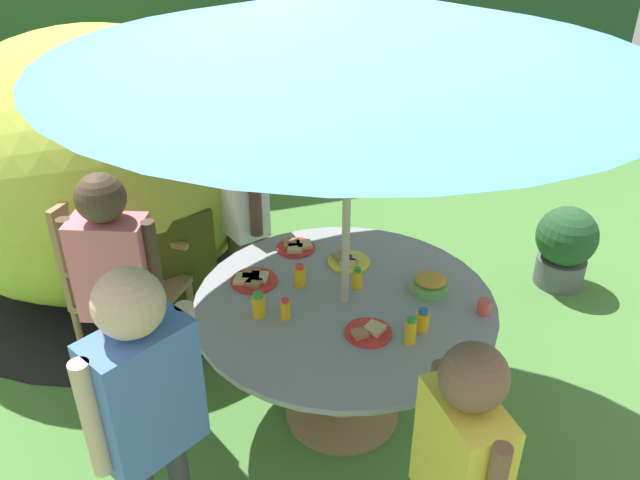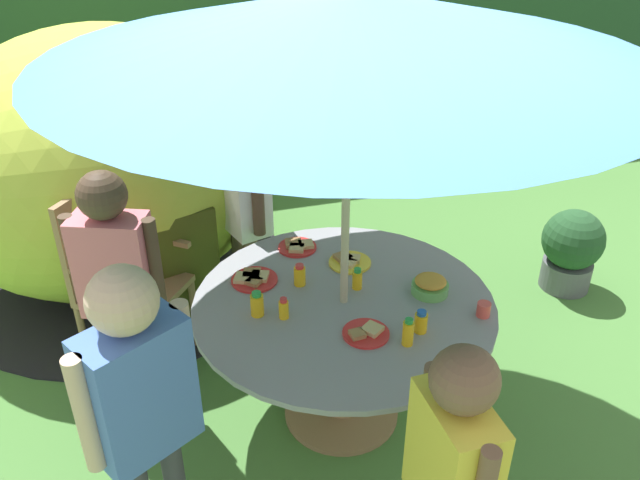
% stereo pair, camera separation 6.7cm
% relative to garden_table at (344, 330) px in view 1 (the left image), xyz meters
% --- Properties ---
extents(ground_plane, '(10.00, 10.00, 0.02)m').
position_rel_garden_table_xyz_m(ground_plane, '(0.00, 0.00, -0.55)').
color(ground_plane, '#477A38').
extents(hedge_backdrop, '(9.00, 0.70, 2.18)m').
position_rel_garden_table_xyz_m(hedge_backdrop, '(0.00, 3.76, 0.55)').
color(hedge_backdrop, '#234C28').
rests_on(hedge_backdrop, ground_plane).
extents(garden_table, '(1.40, 1.40, 0.71)m').
position_rel_garden_table_xyz_m(garden_table, '(0.00, 0.00, 0.00)').
color(garden_table, '#93704C').
rests_on(garden_table, ground_plane).
extents(patio_umbrella, '(2.35, 2.35, 2.08)m').
position_rel_garden_table_xyz_m(patio_umbrella, '(0.00, 0.00, 1.41)').
color(patio_umbrella, '#B7AD8C').
rests_on(patio_umbrella, ground_plane).
extents(wooden_chair, '(0.65, 0.65, 1.04)m').
position_rel_garden_table_xyz_m(wooden_chair, '(-1.01, 0.77, 0.04)').
color(wooden_chair, '#93704C').
rests_on(wooden_chair, ground_plane).
extents(dome_tent, '(2.71, 2.71, 1.66)m').
position_rel_garden_table_xyz_m(dome_tent, '(-1.00, 1.67, 0.29)').
color(dome_tent, '#B2C63F').
rests_on(dome_tent, ground_plane).
extents(potted_plant, '(0.39, 0.39, 0.56)m').
position_rel_garden_table_xyz_m(potted_plant, '(1.78, 0.68, -0.24)').
color(potted_plant, '#595960').
rests_on(potted_plant, ground_plane).
extents(child_in_white_shirt, '(0.30, 0.46, 1.41)m').
position_rel_garden_table_xyz_m(child_in_white_shirt, '(-0.30, 0.96, 0.36)').
color(child_in_white_shirt, brown).
rests_on(child_in_white_shirt, ground_plane).
extents(child_in_pink_shirt, '(0.42, 0.30, 1.32)m').
position_rel_garden_table_xyz_m(child_in_pink_shirt, '(-0.99, 0.39, 0.30)').
color(child_in_pink_shirt, navy).
rests_on(child_in_pink_shirt, ground_plane).
extents(child_in_blue_shirt, '(0.41, 0.35, 1.38)m').
position_rel_garden_table_xyz_m(child_in_blue_shirt, '(-0.92, -0.53, 0.35)').
color(child_in_blue_shirt, '#3F3F47').
rests_on(child_in_blue_shirt, ground_plane).
extents(child_in_yellow_shirt, '(0.21, 0.43, 1.26)m').
position_rel_garden_table_xyz_m(child_in_yellow_shirt, '(0.02, -1.05, 0.27)').
color(child_in_yellow_shirt, navy).
rests_on(child_in_yellow_shirt, ground_plane).
extents(snack_bowl, '(0.17, 0.17, 0.09)m').
position_rel_garden_table_xyz_m(snack_bowl, '(0.41, -0.05, 0.21)').
color(snack_bowl, '#66B259').
rests_on(snack_bowl, garden_table).
extents(plate_far_left, '(0.20, 0.20, 0.03)m').
position_rel_garden_table_xyz_m(plate_far_left, '(0.01, -0.26, 0.18)').
color(plate_far_left, red).
rests_on(plate_far_left, garden_table).
extents(plate_center_back, '(0.23, 0.23, 0.03)m').
position_rel_garden_table_xyz_m(plate_center_back, '(-0.37, 0.28, 0.18)').
color(plate_center_back, red).
rests_on(plate_center_back, garden_table).
extents(plate_back_edge, '(0.21, 0.21, 0.03)m').
position_rel_garden_table_xyz_m(plate_back_edge, '(0.13, 0.30, 0.18)').
color(plate_back_edge, yellow).
rests_on(plate_back_edge, garden_table).
extents(plate_far_right, '(0.20, 0.20, 0.03)m').
position_rel_garden_table_xyz_m(plate_far_right, '(-0.08, 0.51, 0.18)').
color(plate_far_right, red).
rests_on(plate_far_right, garden_table).
extents(juice_bottle_near_left, '(0.04, 0.04, 0.10)m').
position_rel_garden_table_xyz_m(juice_bottle_near_left, '(-0.29, -0.04, 0.22)').
color(juice_bottle_near_left, yellow).
rests_on(juice_bottle_near_left, garden_table).
extents(juice_bottle_near_right, '(0.05, 0.05, 0.13)m').
position_rel_garden_table_xyz_m(juice_bottle_near_right, '(0.16, -0.37, 0.23)').
color(juice_bottle_near_right, yellow).
rests_on(juice_bottle_near_right, garden_table).
extents(juice_bottle_center_front, '(0.06, 0.06, 0.11)m').
position_rel_garden_table_xyz_m(juice_bottle_center_front, '(-0.16, 0.19, 0.22)').
color(juice_bottle_center_front, yellow).
rests_on(juice_bottle_center_front, garden_table).
extents(juice_bottle_mid_left, '(0.06, 0.06, 0.12)m').
position_rel_garden_table_xyz_m(juice_bottle_mid_left, '(-0.40, 0.01, 0.23)').
color(juice_bottle_mid_left, yellow).
rests_on(juice_bottle_mid_left, garden_table).
extents(juice_bottle_mid_right, '(0.06, 0.06, 0.11)m').
position_rel_garden_table_xyz_m(juice_bottle_mid_right, '(0.25, -0.30, 0.22)').
color(juice_bottle_mid_right, yellow).
rests_on(juice_bottle_mid_right, garden_table).
extents(juice_bottle_front_edge, '(0.05, 0.05, 0.11)m').
position_rel_garden_table_xyz_m(juice_bottle_front_edge, '(0.09, 0.08, 0.22)').
color(juice_bottle_front_edge, yellow).
rests_on(juice_bottle_front_edge, garden_table).
extents(cup_near, '(0.06, 0.06, 0.07)m').
position_rel_garden_table_xyz_m(cup_near, '(0.56, -0.28, 0.20)').
color(cup_near, '#E04C47').
rests_on(cup_near, garden_table).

